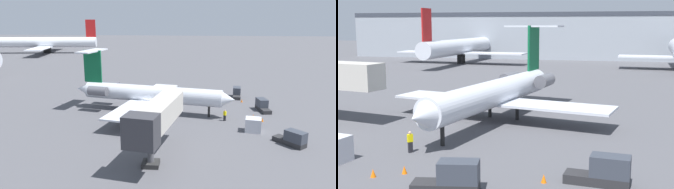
{
  "view_description": "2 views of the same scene",
  "coord_description": "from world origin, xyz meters",
  "views": [
    {
      "loc": [
        -49.21,
        -7.41,
        15.52
      ],
      "look_at": [
        4.52,
        -2.88,
        2.29
      ],
      "focal_mm": 34.97,
      "sensor_mm": 36.0,
      "label": 1
    },
    {
      "loc": [
        12.66,
        -41.21,
        9.79
      ],
      "look_at": [
        3.86,
        -4.09,
        3.53
      ],
      "focal_mm": 45.43,
      "sensor_mm": 36.0,
      "label": 2
    }
  ],
  "objects": [
    {
      "name": "ground_plane",
      "position": [
        0.0,
        0.0,
        -0.05
      ],
      "size": [
        400.0,
        400.0,
        0.1
      ],
      "primitive_type": "cube",
      "color": "#4C4C51"
    },
    {
      "name": "regional_jet",
      "position": [
        2.0,
        0.46,
        3.08
      ],
      "size": [
        23.9,
        26.9,
        9.73
      ],
      "color": "silver",
      "rests_on": "ground_plane"
    },
    {
      "name": "ground_crew_marshaller",
      "position": [
        -1.9,
        -11.96,
        0.86
      ],
      "size": [
        0.46,
        0.47,
        1.69
      ],
      "color": "black",
      "rests_on": "ground_plane"
    },
    {
      "name": "baggage_tug_lead",
      "position": [
        4.08,
        -18.63,
        0.84
      ],
      "size": [
        4.18,
        2.07,
        1.9
      ],
      "color": "#262628",
      "rests_on": "ground_plane"
    },
    {
      "name": "baggage_tug_trailing",
      "position": [
        12.79,
        -15.44,
        0.84
      ],
      "size": [
        4.13,
        1.83,
        1.9
      ],
      "color": "#262628",
      "rests_on": "ground_plane"
    },
    {
      "name": "traffic_cone_near",
      "position": [
        -1.83,
        -17.54,
        0.28
      ],
      "size": [
        0.36,
        0.36,
        0.55
      ],
      "color": "orange",
      "rests_on": "ground_plane"
    },
    {
      "name": "traffic_cone_mid",
      "position": [
        9.11,
        -15.95,
        0.28
      ],
      "size": [
        0.36,
        0.36,
        0.55
      ],
      "color": "orange",
      "rests_on": "ground_plane"
    },
    {
      "name": "traffic_cone_far",
      "position": [
        -0.16,
        -16.47,
        0.28
      ],
      "size": [
        0.36,
        0.36,
        0.55
      ],
      "color": "orange",
      "rests_on": "ground_plane"
    },
    {
      "name": "terminal_building",
      "position": [
        0.0,
        90.24,
        6.71
      ],
      "size": [
        127.95,
        23.76,
        13.4
      ],
      "color": "#8C939E",
      "rests_on": "ground_plane"
    },
    {
      "name": "parked_airliner_west_mid",
      "position": [
        -23.56,
        61.57,
        4.24
      ],
      "size": [
        33.99,
        40.23,
        13.29
      ],
      "color": "silver",
      "rests_on": "ground_plane"
    }
  ]
}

